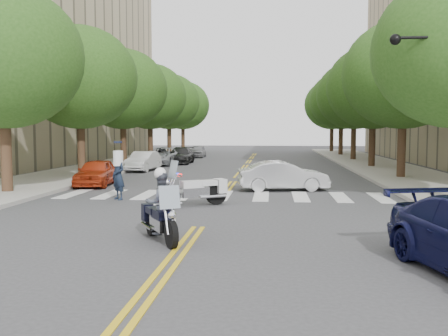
# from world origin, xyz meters

# --- Properties ---
(ground) EXTENTS (140.00, 140.00, 0.00)m
(ground) POSITION_xyz_m (0.00, 0.00, 0.00)
(ground) COLOR #38383A
(ground) RESTS_ON ground
(sidewalk_left) EXTENTS (5.00, 60.00, 0.15)m
(sidewalk_left) POSITION_xyz_m (-9.50, 22.00, 0.07)
(sidewalk_left) COLOR #9E9991
(sidewalk_left) RESTS_ON ground
(sidewalk_right) EXTENTS (5.00, 60.00, 0.15)m
(sidewalk_right) POSITION_xyz_m (9.50, 22.00, 0.07)
(sidewalk_right) COLOR #9E9991
(sidewalk_right) RESTS_ON ground
(tree_l_0) EXTENTS (6.40, 6.40, 8.45)m
(tree_l_0) POSITION_xyz_m (-8.80, 6.00, 5.55)
(tree_l_0) COLOR #382316
(tree_l_0) RESTS_ON ground
(tree_l_1) EXTENTS (6.40, 6.40, 8.45)m
(tree_l_1) POSITION_xyz_m (-8.80, 14.00, 5.55)
(tree_l_1) COLOR #382316
(tree_l_1) RESTS_ON ground
(tree_l_2) EXTENTS (6.40, 6.40, 8.45)m
(tree_l_2) POSITION_xyz_m (-8.80, 22.00, 5.55)
(tree_l_2) COLOR #382316
(tree_l_2) RESTS_ON ground
(tree_l_3) EXTENTS (6.40, 6.40, 8.45)m
(tree_l_3) POSITION_xyz_m (-8.80, 30.00, 5.55)
(tree_l_3) COLOR #382316
(tree_l_3) RESTS_ON ground
(tree_l_4) EXTENTS (6.40, 6.40, 8.45)m
(tree_l_4) POSITION_xyz_m (-8.80, 38.00, 5.55)
(tree_l_4) COLOR #382316
(tree_l_4) RESTS_ON ground
(tree_l_5) EXTENTS (6.40, 6.40, 8.45)m
(tree_l_5) POSITION_xyz_m (-8.80, 46.00, 5.55)
(tree_l_5) COLOR #382316
(tree_l_5) RESTS_ON ground
(tree_r_1) EXTENTS (6.40, 6.40, 8.45)m
(tree_r_1) POSITION_xyz_m (8.80, 14.00, 5.55)
(tree_r_1) COLOR #382316
(tree_r_1) RESTS_ON ground
(tree_r_2) EXTENTS (6.40, 6.40, 8.45)m
(tree_r_2) POSITION_xyz_m (8.80, 22.00, 5.55)
(tree_r_2) COLOR #382316
(tree_r_2) RESTS_ON ground
(tree_r_3) EXTENTS (6.40, 6.40, 8.45)m
(tree_r_3) POSITION_xyz_m (8.80, 30.00, 5.55)
(tree_r_3) COLOR #382316
(tree_r_3) RESTS_ON ground
(tree_r_4) EXTENTS (6.40, 6.40, 8.45)m
(tree_r_4) POSITION_xyz_m (8.80, 38.00, 5.55)
(tree_r_4) COLOR #382316
(tree_r_4) RESTS_ON ground
(tree_r_5) EXTENTS (6.40, 6.40, 8.45)m
(tree_r_5) POSITION_xyz_m (8.80, 46.00, 5.55)
(tree_r_5) COLOR #382316
(tree_r_5) RESTS_ON ground
(motorcycle_police) EXTENTS (1.30, 1.99, 1.76)m
(motorcycle_police) POSITION_xyz_m (-0.66, -1.74, 0.79)
(motorcycle_police) COLOR black
(motorcycle_police) RESTS_ON ground
(motorcycle_parked) EXTENTS (2.24, 1.61, 1.62)m
(motorcycle_parked) POSITION_xyz_m (-0.55, 3.80, 0.56)
(motorcycle_parked) COLOR black
(motorcycle_parked) RESTS_ON ground
(officer_standing) EXTENTS (0.77, 0.75, 1.79)m
(officer_standing) POSITION_xyz_m (-3.81, 5.02, 0.90)
(officer_standing) COLOR #162032
(officer_standing) RESTS_ON ground
(convertible) EXTENTS (4.08, 2.02, 1.29)m
(convertible) POSITION_xyz_m (2.45, 8.50, 0.64)
(convertible) COLOR silver
(convertible) RESTS_ON ground
(parked_car_a) EXTENTS (1.82, 3.84, 1.27)m
(parked_car_a) POSITION_xyz_m (-6.30, 9.50, 0.64)
(parked_car_a) COLOR #B43113
(parked_car_a) RESTS_ON ground
(parked_car_b) EXTENTS (1.61, 3.90, 1.26)m
(parked_car_b) POSITION_xyz_m (-6.30, 18.00, 0.63)
(parked_car_b) COLOR silver
(parked_car_b) RESTS_ON ground
(parked_car_c) EXTENTS (2.64, 4.94, 1.32)m
(parked_car_c) POSITION_xyz_m (-6.30, 23.50, 0.66)
(parked_car_c) COLOR #93969A
(parked_car_c) RESTS_ON ground
(parked_car_d) EXTENTS (1.85, 4.40, 1.27)m
(parked_car_d) POSITION_xyz_m (-5.20, 25.20, 0.63)
(parked_car_d) COLOR black
(parked_car_d) RESTS_ON ground
(parked_car_e) EXTENTS (1.49, 3.54, 1.20)m
(parked_car_e) POSITION_xyz_m (-5.20, 34.00, 0.60)
(parked_car_e) COLOR gray
(parked_car_e) RESTS_ON ground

